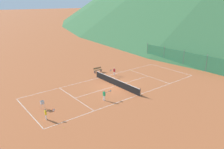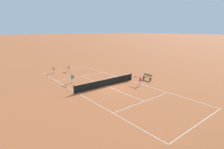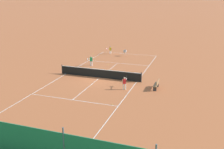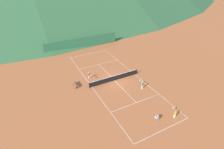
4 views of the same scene
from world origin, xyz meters
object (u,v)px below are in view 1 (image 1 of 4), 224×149
player_far_service (46,113)px  tennis_ball_mid_court (88,97)px  tennis_ball_near_corner (128,100)px  tennis_net (116,82)px  player_near_baseline (114,71)px  courtside_bench (98,70)px  player_near_service (104,94)px  ball_hopper (42,103)px  tennis_ball_by_net_left (131,71)px  tennis_ball_by_net_right (64,128)px

player_far_service → tennis_ball_mid_court: size_ratio=17.39×
tennis_ball_near_corner → tennis_net: bearing=158.4°
player_far_service → player_near_baseline: (-6.15, 13.51, 0.05)m
tennis_ball_near_corner → courtside_bench: bearing=163.6°
player_near_service → courtside_bench: 10.57m
player_near_service → ball_hopper: bearing=-111.5°
tennis_net → courtside_bench: bearing=167.3°
tennis_net → tennis_ball_by_net_left: size_ratio=139.09×
player_near_baseline → ball_hopper: player_near_baseline is taller
tennis_ball_by_net_right → tennis_ball_by_net_left: same height
tennis_ball_near_corner → tennis_ball_by_net_left: same height
player_near_service → tennis_ball_near_corner: (1.62, 2.28, -0.72)m
player_near_service → courtside_bench: size_ratio=0.86×
player_far_service → player_near_service: size_ratio=0.89×
player_near_service → tennis_ball_near_corner: 2.89m
player_far_service → tennis_ball_near_corner: player_far_service is taller
player_far_service → tennis_net: bearing=103.5°
tennis_ball_by_net_left → courtside_bench: size_ratio=0.04×
player_near_baseline → player_near_service: (6.24, -6.54, 0.03)m
tennis_ball_by_net_left → courtside_bench: 5.60m
tennis_net → player_near_service: player_near_service is taller
tennis_ball_by_net_right → courtside_bench: courtside_bench is taller
player_far_service → tennis_ball_mid_court: player_far_service is taller
tennis_ball_near_corner → courtside_bench: 11.15m
tennis_net → tennis_ball_by_net_left: 7.21m
tennis_ball_by_net_left → courtside_bench: courtside_bench is taller
player_far_service → tennis_ball_by_net_right: (2.43, 0.58, -0.64)m
tennis_ball_near_corner → tennis_ball_by_net_right: 8.70m
player_near_service → tennis_ball_by_net_right: bearing=-69.9°
tennis_ball_by_net_right → tennis_net: bearing=116.0°
tennis_net → tennis_ball_mid_court: size_ratio=139.09×
player_near_service → tennis_ball_by_net_left: bearing=121.5°
tennis_ball_mid_court → tennis_ball_by_net_left: size_ratio=1.00×
player_far_service → player_near_service: (0.09, 6.98, 0.08)m
tennis_net → courtside_bench: (-6.34, 1.42, -0.05)m
player_far_service → ball_hopper: bearing=166.7°
tennis_net → player_near_baseline: bearing=144.1°
tennis_ball_mid_court → ball_hopper: bearing=-97.0°
player_far_service → tennis_ball_by_net_right: bearing=13.5°
player_far_service → tennis_ball_by_net_left: (-6.19, 17.23, -0.64)m
tennis_ball_near_corner → tennis_ball_by_net_left: bearing=134.7°
tennis_net → tennis_ball_by_net_right: size_ratio=139.09×
player_near_service → tennis_ball_by_net_left: (-6.27, 10.25, -0.72)m
player_far_service → courtside_bench: player_far_service is taller
player_far_service → ball_hopper: size_ratio=1.29×
tennis_net → player_near_baseline: size_ratio=7.43×
player_near_baseline → tennis_ball_by_net_left: bearing=90.5°
tennis_ball_mid_court → ball_hopper: (-0.64, -5.27, 0.63)m
player_far_service → tennis_ball_by_net_right: player_far_service is taller
courtside_bench → tennis_ball_by_net_right: bearing=-46.0°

